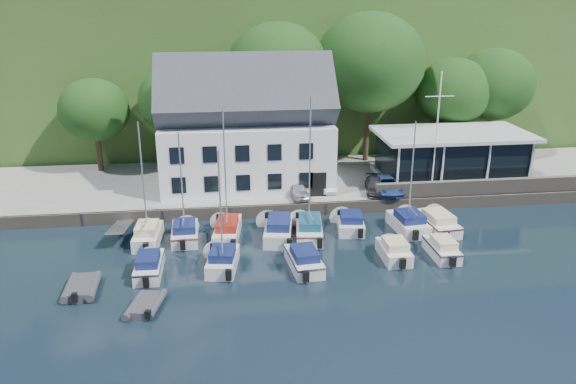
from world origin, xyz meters
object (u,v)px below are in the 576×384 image
object	(u,v)px
car_dgrey	(375,186)
boat_r1_7	(437,220)
boat_r1_1	(182,182)
dinghy_1	(145,304)
boat_r2_3	(394,249)
flagpole	(436,133)
car_blue	(387,184)
boat_r1_3	(279,227)
boat_r2_4	(442,247)
car_white	(326,184)
harbor_building	(246,134)
boat_r1_0	(143,180)
car_silver	(297,190)
boat_r2_1	(220,205)
boat_r2_2	(304,258)
club_pavilion	(451,155)
boat_r2_0	(149,263)
boat_r1_5	(350,221)
dinghy_0	(82,286)
boat_r1_6	(412,171)
boat_r1_4	(310,175)
boat_r1_2	(225,178)

from	to	relation	value
car_dgrey	boat_r1_7	size ratio (longest dim) A/B	0.60
boat_r1_1	dinghy_1	size ratio (longest dim) A/B	3.05
car_dgrey	boat_r2_3	bearing A→B (deg)	-87.69
flagpole	boat_r1_1	world-z (taller)	flagpole
car_blue	boat_r1_3	size ratio (longest dim) A/B	0.59
boat_r2_3	boat_r2_4	xyz separation A→B (m)	(3.26, -0.06, -0.02)
car_white	flagpole	world-z (taller)	flagpole
harbor_building	boat_r1_0	bearing A→B (deg)	-128.98
car_silver	flagpole	size ratio (longest dim) A/B	0.35
boat_r1_1	boat_r2_1	size ratio (longest dim) A/B	1.01
boat_r1_3	boat_r2_2	bearing A→B (deg)	-68.00
boat_r1_7	dinghy_1	distance (m)	21.89
club_pavilion	boat_r1_1	xyz separation A→B (m)	(-22.92, -8.55, 1.30)
boat_r2_0	boat_r2_4	size ratio (longest dim) A/B	1.10
boat_r1_5	boat_r2_4	size ratio (longest dim) A/B	1.02
car_dgrey	boat_r1_7	world-z (taller)	car_dgrey
boat_r2_3	dinghy_0	world-z (taller)	boat_r2_3
boat_r1_7	boat_r2_0	xyz separation A→B (m)	(-20.32, -4.41, -0.03)
boat_r2_2	boat_r1_1	bearing A→B (deg)	139.91
car_silver	car_blue	bearing A→B (deg)	-7.58
boat_r2_1	flagpole	bearing A→B (deg)	38.70
car_white	boat_r1_0	size ratio (longest dim) A/B	0.36
harbor_building	club_pavilion	world-z (taller)	harbor_building
car_silver	boat_r1_6	distance (m)	9.70
car_silver	boat_r1_7	bearing A→B (deg)	-38.91
boat_r1_0	boat_r1_7	bearing A→B (deg)	2.16
car_dgrey	boat_r1_4	xyz separation A→B (m)	(-6.43, -5.77, 3.02)
car_silver	boat_r1_7	world-z (taller)	car_silver
boat_r1_4	boat_r2_2	distance (m)	6.34
boat_r2_4	boat_r1_3	bearing A→B (deg)	156.29
club_pavilion	car_dgrey	distance (m)	8.44
harbor_building	boat_r1_7	world-z (taller)	harbor_building
boat_r1_7	boat_r2_4	xyz separation A→B (m)	(-1.33, -4.32, -0.04)
boat_r2_4	dinghy_0	xyz separation A→B (m)	(-22.69, -1.91, -0.30)
car_blue	boat_r2_4	distance (m)	10.14
harbor_building	boat_r2_2	distance (m)	15.33
car_white	car_blue	bearing A→B (deg)	-17.70
boat_r1_3	boat_r1_4	distance (m)	4.37
boat_r1_7	boat_r2_1	bearing A→B (deg)	-171.01
car_white	dinghy_0	xyz separation A→B (m)	(-17.03, -13.19, -1.16)
boat_r1_3	flagpole	bearing A→B (deg)	32.50
car_blue	boat_r2_0	xyz separation A→B (m)	(-18.15, -10.14, -1.00)
car_silver	car_blue	size ratio (longest dim) A/B	0.86
car_white	boat_r1_1	distance (m)	13.40
boat_r1_2	boat_r2_3	bearing A→B (deg)	-16.30
boat_r2_1	boat_r2_3	bearing A→B (deg)	8.89
boat_r1_4	boat_r2_0	bearing A→B (deg)	-150.17
club_pavilion	boat_r2_1	world-z (taller)	boat_r2_1
club_pavilion	car_blue	distance (m)	7.61
harbor_building	car_dgrey	bearing A→B (deg)	-19.55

